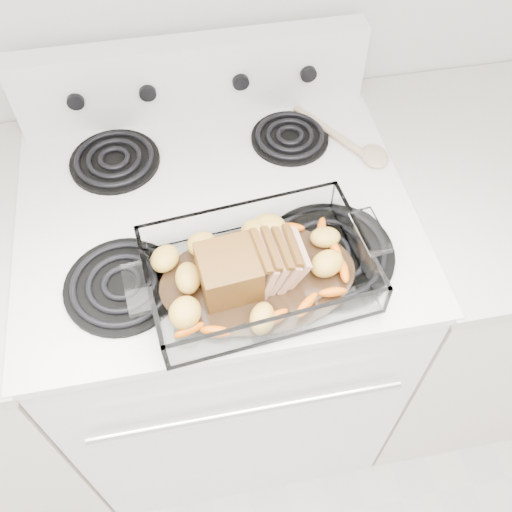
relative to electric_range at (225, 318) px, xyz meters
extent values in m
cube|color=white|center=(0.00, 0.00, -0.02)|extent=(0.76, 0.65, 0.92)
cube|color=black|center=(0.00, -0.32, -0.03)|extent=(0.65, 0.02, 0.55)
cylinder|color=silver|center=(0.00, -0.36, 0.26)|extent=(0.61, 0.02, 0.02)
cube|color=white|center=(0.00, 0.00, 0.44)|extent=(0.78, 0.67, 0.02)
cube|color=white|center=(0.00, 0.29, 0.54)|extent=(0.76, 0.06, 0.18)
cylinder|color=black|center=(-0.19, -0.16, 0.46)|extent=(0.21, 0.21, 0.01)
cylinder|color=black|center=(0.19, -0.16, 0.46)|extent=(0.25, 0.25, 0.01)
cylinder|color=black|center=(-0.19, 0.16, 0.46)|extent=(0.19, 0.19, 0.01)
cylinder|color=black|center=(0.19, 0.16, 0.46)|extent=(0.17, 0.17, 0.01)
cylinder|color=black|center=(-0.25, 0.26, 0.54)|extent=(0.04, 0.02, 0.04)
cylinder|color=black|center=(-0.10, 0.26, 0.54)|extent=(0.04, 0.02, 0.04)
cylinder|color=black|center=(0.10, 0.26, 0.54)|extent=(0.04, 0.02, 0.04)
cylinder|color=black|center=(0.25, 0.26, 0.54)|extent=(0.04, 0.02, 0.04)
cube|color=silver|center=(0.66, 0.00, -0.03)|extent=(0.55, 0.65, 0.90)
cube|color=white|center=(0.05, -0.20, 0.47)|extent=(0.38, 0.25, 0.01)
cube|color=white|center=(0.05, -0.32, 0.50)|extent=(0.38, 0.01, 0.07)
cube|color=white|center=(0.05, -0.08, 0.50)|extent=(0.38, 0.01, 0.07)
cube|color=white|center=(-0.14, -0.20, 0.50)|extent=(0.01, 0.25, 0.07)
cube|color=white|center=(0.24, -0.20, 0.50)|extent=(0.01, 0.25, 0.07)
cylinder|color=black|center=(0.05, -0.20, 0.47)|extent=(0.22, 0.22, 0.00)
cube|color=brown|center=(0.00, -0.20, 0.51)|extent=(0.10, 0.10, 0.08)
cube|color=tan|center=(0.06, -0.20, 0.51)|extent=(0.04, 0.10, 0.08)
cube|color=tan|center=(0.07, -0.20, 0.51)|extent=(0.04, 0.09, 0.07)
cube|color=tan|center=(0.09, -0.20, 0.51)|extent=(0.04, 0.09, 0.07)
cube|color=tan|center=(0.11, -0.20, 0.50)|extent=(0.05, 0.09, 0.07)
ellipsoid|color=#C75F12|center=(-0.08, -0.27, 0.48)|extent=(0.05, 0.02, 0.02)
ellipsoid|color=#C75F12|center=(0.15, -0.27, 0.48)|extent=(0.05, 0.02, 0.02)
ellipsoid|color=#C75F12|center=(0.19, -0.18, 0.48)|extent=(0.05, 0.02, 0.02)
ellipsoid|color=#C75F12|center=(-0.09, -0.16, 0.48)|extent=(0.05, 0.02, 0.02)
ellipsoid|color=gold|center=(-0.09, -0.13, 0.49)|extent=(0.06, 0.05, 0.04)
ellipsoid|color=gold|center=(0.07, -0.12, 0.49)|extent=(0.06, 0.05, 0.04)
ellipsoid|color=gold|center=(0.16, -0.22, 0.49)|extent=(0.06, 0.05, 0.04)
cylinder|color=#C5B297|center=(0.28, 0.16, 0.46)|extent=(0.12, 0.18, 0.02)
ellipsoid|color=#C5B297|center=(0.35, 0.06, 0.46)|extent=(0.06, 0.07, 0.02)
camera|label=1|loc=(-0.06, -0.75, 1.32)|focal=40.00mm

